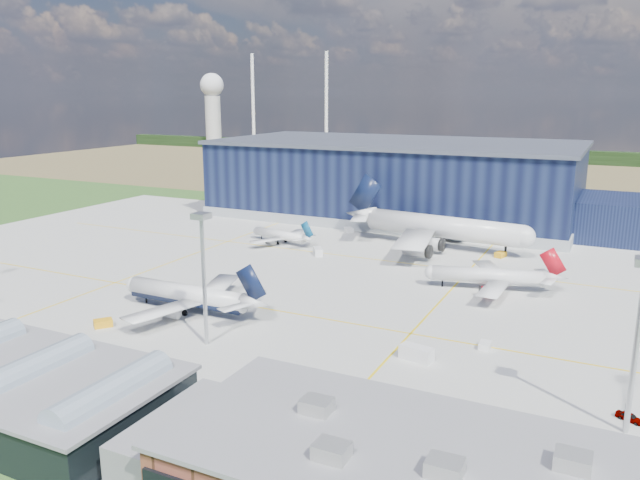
# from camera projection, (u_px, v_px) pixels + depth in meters

# --- Properties ---
(ground) EXTENTS (600.00, 600.00, 0.00)m
(ground) POSITION_uv_depth(u_px,v_px,m) (251.00, 289.00, 137.59)
(ground) COLOR #31541F
(ground) RESTS_ON ground
(apron) EXTENTS (220.00, 160.00, 0.08)m
(apron) POSITION_uv_depth(u_px,v_px,m) (274.00, 277.00, 146.33)
(apron) COLOR #A5A6A0
(apron) RESTS_ON ground
(farmland) EXTENTS (600.00, 220.00, 0.01)m
(farmland) POSITION_uv_depth(u_px,v_px,m) (474.00, 175.00, 329.90)
(farmland) COLOR olive
(farmland) RESTS_ON ground
(treeline) EXTENTS (600.00, 8.00, 8.00)m
(treeline) POSITION_uv_depth(u_px,v_px,m) (502.00, 154.00, 398.90)
(treeline) COLOR black
(treeline) RESTS_ON ground
(horizon_dressing) EXTENTS (440.20, 18.00, 70.00)m
(horizon_dressing) POSITION_uv_depth(u_px,v_px,m) (243.00, 104.00, 468.89)
(horizon_dressing) COLOR white
(horizon_dressing) RESTS_ON ground
(hangar) EXTENTS (145.00, 62.00, 26.10)m
(hangar) POSITION_uv_depth(u_px,v_px,m) (403.00, 183.00, 216.59)
(hangar) COLOR black
(hangar) RESTS_ON ground
(light_mast_center) EXTENTS (2.60, 2.60, 23.00)m
(light_mast_center) POSITION_uv_depth(u_px,v_px,m) (203.00, 258.00, 103.54)
(light_mast_center) COLOR #B0B3B7
(light_mast_center) RESTS_ON ground
(light_mast_east) EXTENTS (2.60, 2.60, 23.00)m
(light_mast_east) POSITION_uv_depth(u_px,v_px,m) (640.00, 318.00, 75.74)
(light_mast_east) COLOR #B0B3B7
(light_mast_east) RESTS_ON ground
(airliner_navy) EXTENTS (34.23, 33.50, 11.10)m
(airliner_navy) POSITION_uv_depth(u_px,v_px,m) (187.00, 284.00, 122.07)
(airliner_navy) COLOR silver
(airliner_navy) RESTS_ON ground
(airliner_red) EXTENTS (36.57, 36.09, 9.91)m
(airliner_red) POSITION_uv_depth(u_px,v_px,m) (488.00, 268.00, 135.62)
(airliner_red) COLOR silver
(airliner_red) RESTS_ON ground
(airliner_widebody) EXTENTS (62.72, 61.65, 18.40)m
(airliner_widebody) POSITION_uv_depth(u_px,v_px,m) (443.00, 216.00, 171.58)
(airliner_widebody) COLOR silver
(airliner_widebody) RESTS_ON ground
(airliner_regional) EXTENTS (27.43, 27.05, 7.54)m
(airliner_regional) POSITION_uv_depth(u_px,v_px,m) (280.00, 230.00, 178.29)
(airliner_regional) COLOR silver
(airliner_regional) RESTS_ON ground
(gse_tug_a) EXTENTS (3.55, 4.52, 1.65)m
(gse_tug_a) POSITION_uv_depth(u_px,v_px,m) (181.00, 293.00, 131.70)
(gse_tug_a) COLOR #EDA214
(gse_tug_a) RESTS_ON ground
(gse_tug_b) EXTENTS (3.75, 3.93, 1.42)m
(gse_tug_b) POSITION_uv_depth(u_px,v_px,m) (103.00, 323.00, 114.92)
(gse_tug_b) COLOR #EDA214
(gse_tug_b) RESTS_ON ground
(gse_van_a) EXTENTS (5.74, 3.31, 2.35)m
(gse_van_a) POSITION_uv_depth(u_px,v_px,m) (417.00, 353.00, 100.48)
(gse_van_a) COLOR silver
(gse_van_a) RESTS_ON ground
(gse_cart_a) EXTENTS (1.87, 2.78, 1.19)m
(gse_cart_a) POSITION_uv_depth(u_px,v_px,m) (485.00, 346.00, 105.04)
(gse_cart_a) COLOR silver
(gse_cart_a) RESTS_ON ground
(gse_van_b) EXTENTS (4.26, 4.88, 2.06)m
(gse_van_b) POSITION_uv_depth(u_px,v_px,m) (318.00, 252.00, 165.42)
(gse_van_b) COLOR silver
(gse_van_b) RESTS_ON ground
(gse_tug_c) EXTENTS (2.91, 3.75, 1.44)m
(gse_tug_c) POSITION_uv_depth(u_px,v_px,m) (500.00, 255.00, 163.59)
(gse_tug_c) COLOR #EDA214
(gse_tug_c) RESTS_ON ground
(gse_cart_b) EXTENTS (3.83, 3.96, 1.44)m
(gse_cart_b) POSITION_uv_depth(u_px,v_px,m) (349.00, 230.00, 193.05)
(gse_cart_b) COLOR silver
(gse_cart_b) RESTS_ON ground
(car_a) EXTENTS (3.73, 2.72, 1.18)m
(car_a) POSITION_uv_depth(u_px,v_px,m) (630.00, 417.00, 81.92)
(car_a) COLOR #99999E
(car_a) RESTS_ON ground
(car_b) EXTENTS (3.24, 1.30, 1.05)m
(car_b) POSITION_uv_depth(u_px,v_px,m) (483.00, 475.00, 69.51)
(car_b) COLOR #99999E
(car_b) RESTS_ON ground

